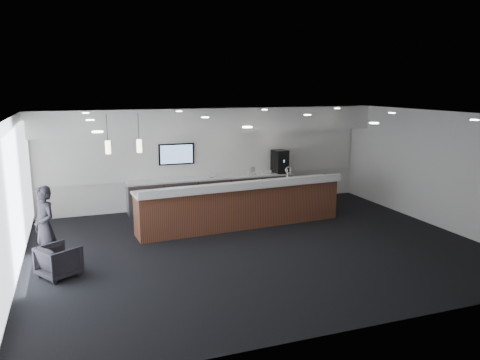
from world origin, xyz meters
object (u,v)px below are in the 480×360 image
object	(u,v)px
service_counter	(241,205)
coffee_machine	(280,161)
lounge_guest	(45,226)
armchair	(59,261)

from	to	relation	value
service_counter	coffee_machine	xyz separation A→B (m)	(2.02, 2.03, 0.73)
service_counter	coffee_machine	bearing A→B (deg)	41.12
service_counter	lounge_guest	bearing A→B (deg)	-169.68
coffee_machine	service_counter	bearing A→B (deg)	-142.73
armchair	lounge_guest	world-z (taller)	lounge_guest
coffee_machine	lounge_guest	world-z (taller)	coffee_machine
armchair	coffee_machine	bearing A→B (deg)	-90.93
coffee_machine	armchair	world-z (taller)	coffee_machine
lounge_guest	armchair	bearing A→B (deg)	-10.54
armchair	service_counter	bearing A→B (deg)	-98.99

